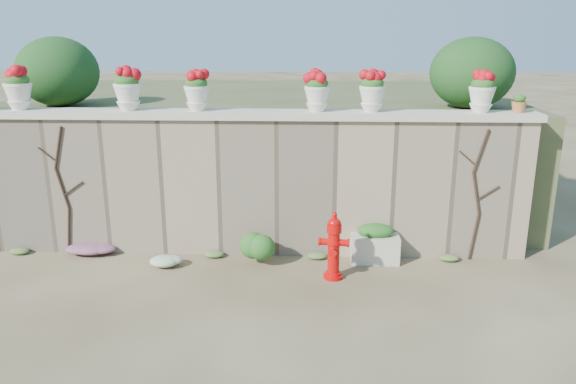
{
  "coord_description": "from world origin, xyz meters",
  "views": [
    {
      "loc": [
        0.89,
        -6.06,
        3.18
      ],
      "look_at": [
        0.58,
        1.4,
        1.04
      ],
      "focal_mm": 35.0,
      "sensor_mm": 36.0,
      "label": 1
    }
  ],
  "objects_px": {
    "urn_pot_0": "(18,89)",
    "fire_hydrant": "(334,246)",
    "terracotta_pot": "(519,104)",
    "planter_box": "(375,244)"
  },
  "relations": [
    {
      "from": "fire_hydrant",
      "to": "terracotta_pot",
      "type": "bearing_deg",
      "value": 27.02
    },
    {
      "from": "fire_hydrant",
      "to": "planter_box",
      "type": "bearing_deg",
      "value": 51.47
    },
    {
      "from": "planter_box",
      "to": "terracotta_pot",
      "type": "bearing_deg",
      "value": 10.13
    },
    {
      "from": "planter_box",
      "to": "fire_hydrant",
      "type": "bearing_deg",
      "value": -134.83
    },
    {
      "from": "urn_pot_0",
      "to": "terracotta_pot",
      "type": "relative_size",
      "value": 2.5
    },
    {
      "from": "urn_pot_0",
      "to": "terracotta_pot",
      "type": "bearing_deg",
      "value": 0.0
    },
    {
      "from": "fire_hydrant",
      "to": "urn_pot_0",
      "type": "relative_size",
      "value": 1.52
    },
    {
      "from": "planter_box",
      "to": "urn_pot_0",
      "type": "bearing_deg",
      "value": 176.62
    },
    {
      "from": "fire_hydrant",
      "to": "terracotta_pot",
      "type": "relative_size",
      "value": 3.79
    },
    {
      "from": "urn_pot_0",
      "to": "fire_hydrant",
      "type": "bearing_deg",
      "value": -11.89
    }
  ]
}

